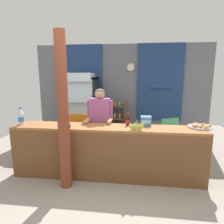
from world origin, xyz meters
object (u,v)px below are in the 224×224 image
Objects in this scene: soda_bottle_water at (21,117)px; shopkeeper at (100,119)px; drink_fridge at (83,106)px; pastry_tray at (200,126)px; stall_counter at (106,148)px; soda_bottle_cola at (128,120)px; banana_bunch at (137,127)px; bottle_shelf_rack at (117,120)px; snack_box_biscuit at (146,121)px; plastic_lawn_chair at (166,133)px; timber_post at (63,117)px.

shopkeeper is at bearing 18.21° from soda_bottle_water.
drink_fridge is 4.62× the size of pastry_tray.
stall_counter is 2.15× the size of shopkeeper.
stall_counter is at bearing -145.48° from soda_bottle_cola.
banana_bunch is (1.34, -1.74, -0.04)m from drink_fridge.
pastry_tray is at bearing -8.88° from shopkeeper.
drink_fridge is 1.58× the size of bottle_shelf_rack.
soda_bottle_cola is 0.55× the size of pastry_tray.
bottle_shelf_rack reaches higher than snack_box_biscuit.
soda_bottle_water is (-0.69, -1.63, 0.04)m from drink_fridge.
plastic_lawn_chair is at bearing 62.18° from banana_bunch.
drink_fridge reaches higher than bottle_shelf_rack.
soda_bottle_water is at bearing -174.60° from soda_bottle_cola.
plastic_lawn_chair is at bearing 40.17° from timber_post.
bottle_shelf_rack is 3.66× the size of soda_bottle_water.
banana_bunch is (0.15, -0.30, -0.03)m from soda_bottle_cola.
drink_fridge is at bearing 127.61° from banana_bunch.
timber_post is at bearing -139.83° from plastic_lawn_chair.
snack_box_biscuit reaches higher than pastry_tray.
drink_fridge is at bearing 129.42° from soda_bottle_cola.
plastic_lawn_chair is at bearing 27.65° from shopkeeper.
shopkeeper is 1.78m from pastry_tray.
banana_bunch is (-0.67, -1.27, 0.48)m from plastic_lawn_chair.
drink_fridge is (-0.84, 1.69, 0.45)m from stall_counter.
snack_box_biscuit is 0.45× the size of pastry_tray.
drink_fridge reaches higher than plastic_lawn_chair.
snack_box_biscuit is (1.27, 0.55, -0.16)m from timber_post.
bottle_shelf_rack reaches higher than banana_bunch.
drink_fridge is 0.97m from bottle_shelf_rack.
timber_post reaches higher than snack_box_biscuit.
shopkeeper is at bearing 171.12° from pastry_tray.
banana_bunch is (1.11, 0.23, -0.18)m from timber_post.
soda_bottle_cola is at bearing -50.58° from drink_fridge.
pastry_tray is 1.10m from banana_bunch.
stall_counter is 1.62m from pastry_tray.
stall_counter is 1.94m from bottle_shelf_rack.
timber_post is at bearing -83.39° from drink_fridge.
soda_bottle_water is (-1.53, -1.88, 0.44)m from bottle_shelf_rack.
timber_post is 7.60× the size of soda_bottle_water.
bottle_shelf_rack is 6.50× the size of snack_box_biscuit.
soda_bottle_water is at bearing -129.22° from bottle_shelf_rack.
banana_bunch is at bearing 11.84° from timber_post.
stall_counter is 2.83× the size of bottle_shelf_rack.
soda_bottle_cola is at bearing 28.82° from timber_post.
soda_bottle_cola reaches higher than plastic_lawn_chair.
stall_counter is 10.35× the size of soda_bottle_water.
soda_bottle_water is at bearing -176.94° from pastry_tray.
pastry_tray is at bearing 8.30° from stall_counter.
soda_bottle_water is 3.10m from pastry_tray.
plastic_lawn_chair is (1.17, 1.22, -0.06)m from stall_counter.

